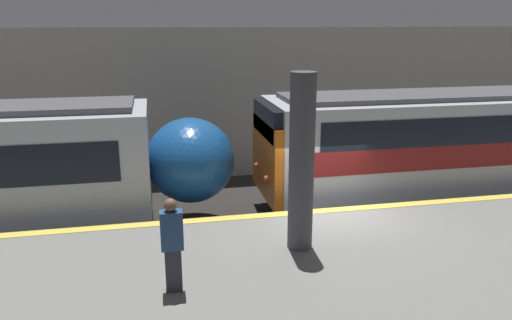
% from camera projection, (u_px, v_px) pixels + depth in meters
% --- Properties ---
extents(ground_plane, '(120.00, 120.00, 0.00)m').
position_uv_depth(ground_plane, '(329.00, 248.00, 12.82)').
color(ground_plane, '#282623').
extents(platform, '(40.00, 5.36, 1.11)m').
position_uv_depth(platform, '(375.00, 280.00, 10.14)').
color(platform, slate).
rests_on(platform, ground).
extents(station_rear_barrier, '(50.00, 0.15, 5.45)m').
position_uv_depth(station_rear_barrier, '(270.00, 103.00, 18.43)').
color(station_rear_barrier, '#B2AD9E').
rests_on(station_rear_barrier, ground).
extents(support_pillar_near, '(0.51, 0.51, 3.61)m').
position_uv_depth(support_pillar_near, '(301.00, 163.00, 9.91)').
color(support_pillar_near, '#47474C').
rests_on(support_pillar_near, platform).
extents(person_waiting, '(0.38, 0.24, 1.69)m').
position_uv_depth(person_waiting, '(172.00, 243.00, 8.47)').
color(person_waiting, '#2D2D38').
rests_on(person_waiting, platform).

